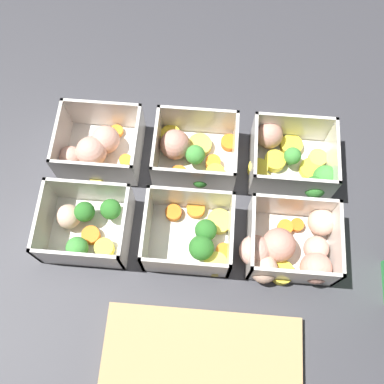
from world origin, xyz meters
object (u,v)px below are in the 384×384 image
(container_near_left, at_px, (291,160))
(container_near_center, at_px, (191,152))
(container_near_right, at_px, (97,148))
(container_far_center, at_px, (196,236))
(container_far_left, at_px, (289,248))
(container_far_right, at_px, (86,225))

(container_near_left, bearing_deg, container_near_center, -0.56)
(container_near_left, bearing_deg, container_near_right, 0.81)
(container_near_left, distance_m, container_near_right, 0.32)
(container_near_center, relative_size, container_far_center, 1.02)
(container_near_center, bearing_deg, container_far_center, 97.46)
(container_near_left, xyz_separation_m, container_near_right, (0.32, 0.00, 0.00))
(container_near_right, relative_size, container_far_left, 0.84)
(container_near_left, relative_size, container_far_right, 1.10)
(container_near_left, relative_size, container_near_right, 1.06)
(container_far_center, bearing_deg, container_far_left, 176.50)
(container_near_center, height_order, container_far_center, same)
(container_near_left, bearing_deg, container_far_right, 23.51)
(container_near_left, height_order, container_far_left, same)
(container_near_left, xyz_separation_m, container_far_right, (0.32, 0.14, 0.00))
(container_near_right, bearing_deg, container_near_left, -179.19)
(container_near_right, bearing_deg, container_far_center, 142.00)
(container_far_left, height_order, container_far_right, same)
(container_far_right, bearing_deg, container_near_center, -137.40)
(container_near_center, bearing_deg, container_far_right, 42.60)
(container_near_right, height_order, container_far_left, same)
(container_near_left, relative_size, container_near_center, 1.02)
(container_near_center, relative_size, container_far_right, 1.08)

